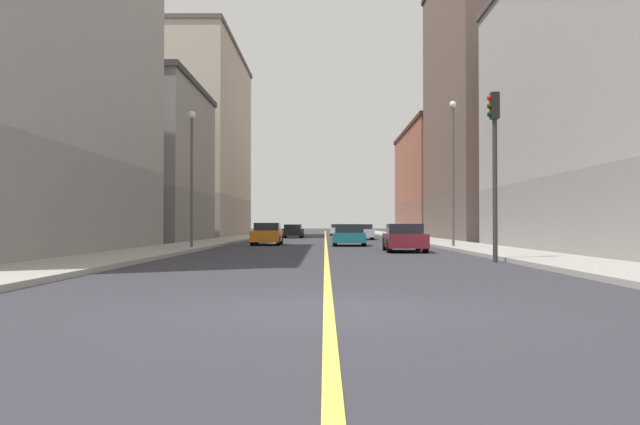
{
  "coord_description": "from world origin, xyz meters",
  "views": [
    {
      "loc": [
        -0.05,
        -10.05,
        1.28
      ],
      "look_at": [
        -0.45,
        43.56,
        2.23
      ],
      "focal_mm": 37.58,
      "sensor_mm": 36.0,
      "label": 1
    }
  ],
  "objects_px": {
    "car_teal": "(349,235)",
    "car_maroon": "(404,238)",
    "car_orange": "(267,234)",
    "building_right_distant": "(195,143)",
    "street_lamp_left_near": "(453,159)",
    "car_white": "(338,230)",
    "building_left_mid": "(498,100)",
    "traffic_light_left_near": "(494,152)",
    "building_left_far": "(446,182)",
    "building_left_near": "(638,96)",
    "car_silver": "(363,232)",
    "building_right_midblock": "(135,163)",
    "street_lamp_right_near": "(192,164)",
    "car_black": "(293,231)"
  },
  "relations": [
    {
      "from": "car_white",
      "to": "building_left_far",
      "type": "bearing_deg",
      "value": -2.87
    },
    {
      "from": "building_left_far",
      "to": "car_teal",
      "type": "relative_size",
      "value": 5.71
    },
    {
      "from": "building_right_distant",
      "to": "car_white",
      "type": "relative_size",
      "value": 5.62
    },
    {
      "from": "building_left_far",
      "to": "car_silver",
      "type": "xyz_separation_m",
      "value": [
        -10.72,
        -20.47,
        -5.52
      ]
    },
    {
      "from": "car_white",
      "to": "car_orange",
      "type": "xyz_separation_m",
      "value": [
        -5.16,
        -35.81,
        0.02
      ]
    },
    {
      "from": "building_left_mid",
      "to": "car_maroon",
      "type": "relative_size",
      "value": 4.97
    },
    {
      "from": "building_left_near",
      "to": "car_maroon",
      "type": "xyz_separation_m",
      "value": [
        -10.19,
        1.6,
        -6.36
      ]
    },
    {
      "from": "building_left_near",
      "to": "street_lamp_right_near",
      "type": "relative_size",
      "value": 3.19
    },
    {
      "from": "traffic_light_left_near",
      "to": "street_lamp_right_near",
      "type": "relative_size",
      "value": 0.85
    },
    {
      "from": "car_teal",
      "to": "car_maroon",
      "type": "height_order",
      "value": "car_maroon"
    },
    {
      "from": "car_white",
      "to": "car_orange",
      "type": "relative_size",
      "value": 1.0
    },
    {
      "from": "street_lamp_left_near",
      "to": "car_black",
      "type": "relative_size",
      "value": 1.88
    },
    {
      "from": "traffic_light_left_near",
      "to": "car_teal",
      "type": "height_order",
      "value": "traffic_light_left_near"
    },
    {
      "from": "building_left_mid",
      "to": "traffic_light_left_near",
      "type": "xyz_separation_m",
      "value": [
        -8.19,
        -31.14,
        -7.52
      ]
    },
    {
      "from": "car_orange",
      "to": "car_white",
      "type": "bearing_deg",
      "value": 81.8
    },
    {
      "from": "building_right_distant",
      "to": "car_teal",
      "type": "bearing_deg",
      "value": -63.63
    },
    {
      "from": "car_silver",
      "to": "car_black",
      "type": "distance_m",
      "value": 9.06
    },
    {
      "from": "building_left_far",
      "to": "car_maroon",
      "type": "bearing_deg",
      "value": -102.63
    },
    {
      "from": "building_left_near",
      "to": "car_silver",
      "type": "bearing_deg",
      "value": 111.92
    },
    {
      "from": "traffic_light_left_near",
      "to": "car_white",
      "type": "height_order",
      "value": "traffic_light_left_near"
    },
    {
      "from": "building_left_mid",
      "to": "street_lamp_right_near",
      "type": "xyz_separation_m",
      "value": [
        -20.55,
        -20.55,
        -6.97
      ]
    },
    {
      "from": "building_left_mid",
      "to": "car_teal",
      "type": "height_order",
      "value": "building_left_mid"
    },
    {
      "from": "building_left_mid",
      "to": "building_right_distant",
      "type": "relative_size",
      "value": 0.91
    },
    {
      "from": "street_lamp_left_near",
      "to": "street_lamp_right_near",
      "type": "bearing_deg",
      "value": -171.61
    },
    {
      "from": "building_right_midblock",
      "to": "street_lamp_left_near",
      "type": "relative_size",
      "value": 1.96
    },
    {
      "from": "building_right_midblock",
      "to": "car_white",
      "type": "height_order",
      "value": "building_right_midblock"
    },
    {
      "from": "street_lamp_right_near",
      "to": "car_maroon",
      "type": "distance_m",
      "value": 11.13
    },
    {
      "from": "street_lamp_left_near",
      "to": "building_right_distant",
      "type": "bearing_deg",
      "value": 119.94
    },
    {
      "from": "building_left_far",
      "to": "street_lamp_left_near",
      "type": "bearing_deg",
      "value": -99.76
    },
    {
      "from": "building_right_midblock",
      "to": "car_teal",
      "type": "xyz_separation_m",
      "value": [
        15.26,
        -8.35,
        -5.12
      ]
    },
    {
      "from": "building_right_distant",
      "to": "traffic_light_left_near",
      "type": "height_order",
      "value": "building_right_distant"
    },
    {
      "from": "building_right_midblock",
      "to": "car_silver",
      "type": "xyz_separation_m",
      "value": [
        17.0,
        8.0,
        -5.11
      ]
    },
    {
      "from": "car_silver",
      "to": "building_right_distant",
      "type": "bearing_deg",
      "value": 139.65
    },
    {
      "from": "building_left_mid",
      "to": "street_lamp_right_near",
      "type": "height_order",
      "value": "building_left_mid"
    },
    {
      "from": "car_orange",
      "to": "building_right_distant",
      "type": "bearing_deg",
      "value": 109.28
    },
    {
      "from": "car_silver",
      "to": "car_black",
      "type": "bearing_deg",
      "value": 133.19
    },
    {
      "from": "traffic_light_left_near",
      "to": "street_lamp_left_near",
      "type": "relative_size",
      "value": 0.75
    },
    {
      "from": "building_right_distant",
      "to": "car_white",
      "type": "xyz_separation_m",
      "value": [
        15.36,
        6.65,
        -9.3
      ]
    },
    {
      "from": "building_right_distant",
      "to": "car_silver",
      "type": "height_order",
      "value": "building_right_distant"
    },
    {
      "from": "building_left_near",
      "to": "street_lamp_left_near",
      "type": "distance_m",
      "value": 9.26
    },
    {
      "from": "building_left_mid",
      "to": "car_orange",
      "type": "relative_size",
      "value": 5.12
    },
    {
      "from": "street_lamp_left_near",
      "to": "car_white",
      "type": "xyz_separation_m",
      "value": [
        -5.19,
        42.33,
        -4.09
      ]
    },
    {
      "from": "building_left_far",
      "to": "car_silver",
      "type": "bearing_deg",
      "value": -117.64
    },
    {
      "from": "building_left_near",
      "to": "car_orange",
      "type": "xyz_separation_m",
      "value": [
        -17.52,
        11.93,
        -6.33
      ]
    },
    {
      "from": "car_teal",
      "to": "car_white",
      "type": "relative_size",
      "value": 0.99
    },
    {
      "from": "traffic_light_left_near",
      "to": "building_left_mid",
      "type": "bearing_deg",
      "value": 75.26
    },
    {
      "from": "car_teal",
      "to": "car_white",
      "type": "bearing_deg",
      "value": 89.86
    },
    {
      "from": "building_left_near",
      "to": "building_right_midblock",
      "type": "xyz_separation_m",
      "value": [
        -27.72,
        18.64,
        -1.25
      ]
    },
    {
      "from": "building_right_distant",
      "to": "traffic_light_left_near",
      "type": "xyz_separation_m",
      "value": [
        19.53,
        -48.24,
        -6.21
      ]
    },
    {
      "from": "building_left_mid",
      "to": "car_orange",
      "type": "xyz_separation_m",
      "value": [
        -17.52,
        -12.06,
        -10.59
      ]
    }
  ]
}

